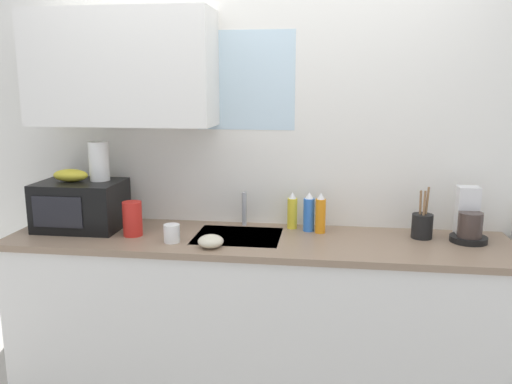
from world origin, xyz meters
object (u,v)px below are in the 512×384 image
at_px(microwave, 81,205).
at_px(dish_soap_bottle_orange, 320,214).
at_px(dish_soap_bottle_yellow, 292,212).
at_px(dish_soap_bottle_blue, 309,213).
at_px(coffee_maker, 468,221).
at_px(paper_towel_roll, 99,161).
at_px(utensil_crock, 422,225).
at_px(mug_white, 172,233).
at_px(small_bowl, 211,241).
at_px(cereal_canister, 132,219).
at_px(banana_bunch, 71,175).

height_order(microwave, dish_soap_bottle_orange, microwave).
bearing_deg(dish_soap_bottle_yellow, dish_soap_bottle_blue, -23.75).
bearing_deg(coffee_maker, paper_towel_roll, -179.76).
height_order(microwave, paper_towel_roll, paper_towel_roll).
distance_m(dish_soap_bottle_yellow, utensil_crock, 0.71).
distance_m(mug_white, small_bowl, 0.23).
xyz_separation_m(microwave, cereal_canister, (0.34, -0.10, -0.04)).
distance_m(dish_soap_bottle_orange, mug_white, 0.81).
xyz_separation_m(dish_soap_bottle_orange, cereal_canister, (-1.01, -0.19, -0.01)).
height_order(banana_bunch, dish_soap_bottle_orange, banana_bunch).
bearing_deg(banana_bunch, dish_soap_bottle_orange, 3.85).
distance_m(coffee_maker, dish_soap_bottle_orange, 0.77).
xyz_separation_m(microwave, mug_white, (0.59, -0.19, -0.09)).
relative_size(dish_soap_bottle_orange, cereal_canister, 1.20).
height_order(dish_soap_bottle_orange, mug_white, dish_soap_bottle_orange).
bearing_deg(coffee_maker, dish_soap_bottle_blue, 175.60).
distance_m(banana_bunch, paper_towel_roll, 0.18).
height_order(microwave, dish_soap_bottle_blue, microwave).
distance_m(cereal_canister, mug_white, 0.27).
height_order(dish_soap_bottle_blue, utensil_crock, utensil_crock).
xyz_separation_m(microwave, banana_bunch, (-0.05, 0.00, 0.17)).
height_order(dish_soap_bottle_yellow, cereal_canister, dish_soap_bottle_yellow).
bearing_deg(dish_soap_bottle_orange, microwave, -175.95).
height_order(microwave, small_bowl, microwave).
xyz_separation_m(dish_soap_bottle_blue, dish_soap_bottle_orange, (0.06, -0.03, 0.00)).
relative_size(microwave, dish_soap_bottle_blue, 2.09).
height_order(microwave, banana_bunch, banana_bunch).
bearing_deg(utensil_crock, coffee_maker, -2.86).
height_order(mug_white, small_bowl, mug_white).
xyz_separation_m(dish_soap_bottle_orange, utensil_crock, (0.54, -0.02, -0.04)).
relative_size(dish_soap_bottle_blue, mug_white, 2.32).
distance_m(paper_towel_roll, cereal_canister, 0.40).
bearing_deg(dish_soap_bottle_orange, small_bowl, -147.51).
height_order(paper_towel_roll, mug_white, paper_towel_roll).
xyz_separation_m(coffee_maker, cereal_canister, (-1.78, -0.16, -0.01)).
bearing_deg(mug_white, utensil_crock, 11.30).
height_order(dish_soap_bottle_yellow, dish_soap_bottle_orange, dish_soap_bottle_orange).
distance_m(dish_soap_bottle_yellow, dish_soap_bottle_blue, 0.10).
bearing_deg(small_bowl, dish_soap_bottle_blue, 38.06).
distance_m(mug_white, utensil_crock, 1.33).
bearing_deg(microwave, small_bowl, -17.14).
bearing_deg(paper_towel_roll, coffee_maker, 0.24).
bearing_deg(mug_white, banana_bunch, 163.35).
relative_size(banana_bunch, small_bowl, 1.54).
height_order(banana_bunch, mug_white, banana_bunch).
bearing_deg(banana_bunch, dish_soap_bottle_blue, 5.26).
relative_size(dish_soap_bottle_blue, cereal_canister, 1.18).
bearing_deg(microwave, cereal_canister, -16.13).
distance_m(utensil_crock, small_bowl, 1.13).
xyz_separation_m(mug_white, utensil_crock, (1.30, 0.26, 0.02)).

